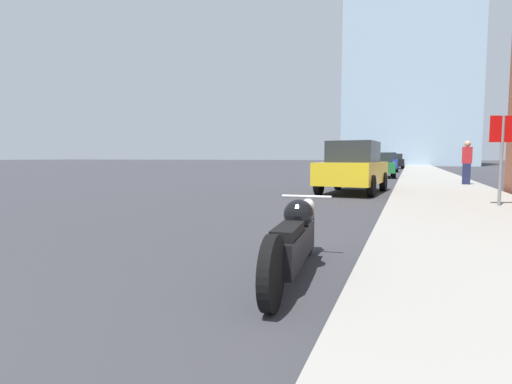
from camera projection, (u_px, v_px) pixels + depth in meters
The scene contains 10 objects.
sidewalk at pixel (423, 171), 35.96m from camera, with size 3.40×240.00×0.15m.
distant_tower at pixel (412, 3), 65.92m from camera, with size 19.56×19.56×53.46m.
motorcycle at pixel (294, 239), 4.24m from camera, with size 0.62×2.62×0.79m.
parked_car_yellow at pixel (353, 167), 14.13m from camera, with size 2.19×4.30×1.83m.
parked_car_green at pixel (379, 165), 25.49m from camera, with size 2.23×4.41×1.57m.
parked_car_blue at pixel (387, 162), 35.46m from camera, with size 1.96×4.11×1.70m.
parked_car_black at pixel (394, 161), 45.23m from camera, with size 2.21×4.60×1.68m.
parked_car_silver at pixel (396, 160), 56.87m from camera, with size 2.17×4.64×1.81m.
stop_sign at pixel (502, 144), 9.09m from camera, with size 0.57×0.26×2.06m.
pedestrian at pixel (467, 162), 16.44m from camera, with size 0.36×0.25×1.80m.
Camera 1 is at (4.27, 0.98, 1.26)m, focal length 28.00 mm.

